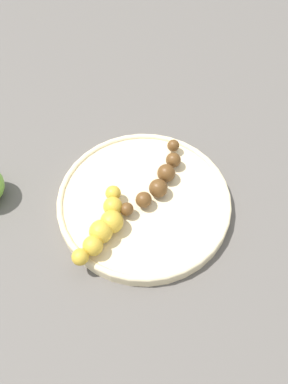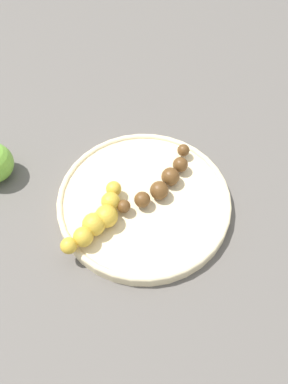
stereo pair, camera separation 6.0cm
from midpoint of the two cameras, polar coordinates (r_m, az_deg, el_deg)
name	(u,v)px [view 2 (the right image)]	position (r m, az deg, el deg)	size (l,w,h in m)	color
ground_plane	(144,205)	(0.63, 2.71, -2.15)	(2.40, 2.40, 0.00)	#56514C
fruit_bowl	(144,201)	(0.62, 2.76, -1.55)	(0.28, 0.28, 0.02)	beige
banana_spotted	(98,219)	(0.57, -3.93, -4.23)	(0.13, 0.07, 0.04)	gold
banana_overripe	(163,182)	(0.62, 5.55, 1.29)	(0.17, 0.06, 0.03)	#593819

